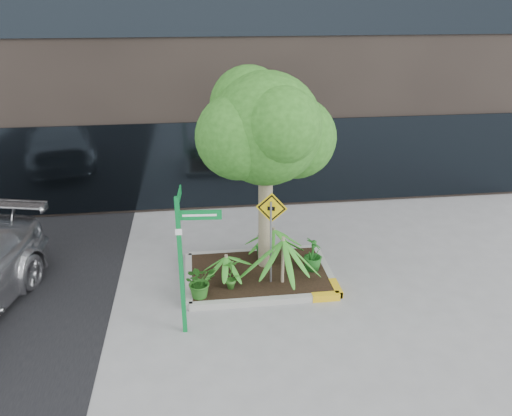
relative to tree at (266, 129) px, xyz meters
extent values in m
plane|color=gray|center=(-0.39, -0.65, -3.41)|extent=(80.00, 80.00, 0.00)
cube|color=#9E9E99|center=(-0.19, 0.75, -3.34)|extent=(3.20, 0.15, 0.15)
cube|color=#9E9E99|center=(-0.19, -1.45, -3.34)|extent=(3.20, 0.15, 0.15)
cube|color=#9E9E99|center=(-1.79, -0.35, -3.34)|extent=(0.15, 2.20, 0.15)
cube|color=#9E9E99|center=(1.41, -0.35, -3.34)|extent=(0.15, 2.20, 0.15)
cube|color=gold|center=(1.11, -1.45, -3.34)|extent=(0.60, 0.17, 0.15)
cube|color=black|center=(-0.19, -0.35, -3.29)|extent=(3.05, 2.05, 0.06)
cylinder|color=gray|center=(0.00, -0.02, -1.91)|extent=(0.32, 0.32, 3.02)
cylinder|color=gray|center=(0.10, -0.02, -0.80)|extent=(0.57, 0.16, 0.98)
sphere|color=#245819|center=(0.00, -0.02, 0.00)|extent=(2.41, 2.41, 2.41)
sphere|color=#245819|center=(0.71, 0.28, -0.30)|extent=(1.81, 1.81, 1.81)
sphere|color=#245819|center=(-0.60, -0.22, -0.10)|extent=(1.81, 1.81, 1.81)
sphere|color=#245819|center=(0.20, -0.62, 0.21)|extent=(1.61, 1.61, 1.61)
sphere|color=#245819|center=(-0.30, 0.49, 0.41)|extent=(1.71, 1.71, 1.71)
cylinder|color=gray|center=(0.27, -0.85, -2.71)|extent=(0.07, 0.07, 1.11)
cylinder|color=gray|center=(-0.95, -0.71, -2.92)|extent=(0.07, 0.07, 0.69)
cylinder|color=gray|center=(0.27, 0.41, -2.89)|extent=(0.07, 0.07, 0.74)
imported|color=#215819|center=(-1.54, -1.19, -2.89)|extent=(0.84, 0.84, 0.74)
imported|color=#1B5A1B|center=(1.06, -0.40, -2.87)|extent=(0.49, 0.49, 0.78)
imported|color=#327524|center=(-0.87, -0.96, -2.89)|extent=(0.45, 0.45, 0.74)
imported|color=#1D6422|center=(0.02, 0.23, -2.86)|extent=(0.63, 0.63, 0.81)
cube|color=#0B7F33|center=(-1.87, -2.15, -2.01)|extent=(0.09, 0.09, 2.81)
cube|color=#0B7F33|center=(-1.49, -2.18, -0.95)|extent=(0.78, 0.08, 0.18)
cube|color=#0B7F33|center=(-1.84, -1.77, -0.75)|extent=(0.08, 0.78, 0.18)
cube|color=white|center=(-1.49, -2.20, -0.95)|extent=(0.60, 0.05, 0.04)
cube|color=white|center=(-1.86, -1.77, -0.75)|extent=(0.05, 0.60, 0.04)
cube|color=white|center=(-1.87, -2.20, -1.26)|extent=(0.12, 0.01, 0.12)
cylinder|color=slate|center=(0.00, -0.87, -2.28)|extent=(0.10, 0.18, 1.97)
cube|color=yellow|center=(0.00, -0.89, -1.44)|extent=(0.63, 0.22, 0.66)
cube|color=black|center=(0.00, -0.90, -1.44)|extent=(0.56, 0.18, 0.59)
cube|color=yellow|center=(0.00, -0.90, -1.44)|extent=(0.48, 0.16, 0.50)
cube|color=black|center=(-0.01, -0.91, -1.46)|extent=(0.15, 0.05, 0.09)
camera|label=1|loc=(-1.53, -10.24, 2.59)|focal=35.00mm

